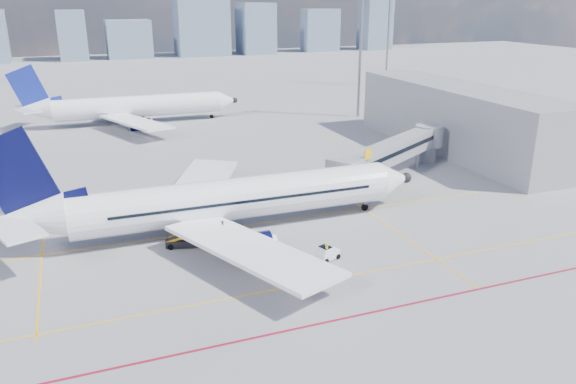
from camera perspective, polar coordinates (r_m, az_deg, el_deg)
name	(u,v)px	position (r m, az deg, el deg)	size (l,w,h in m)	color
ground	(272,257)	(52.56, -1.67, -6.57)	(420.00, 420.00, 0.00)	gray
apron_markings	(281,276)	(49.10, -0.77, -8.52)	(90.00, 35.12, 0.01)	#FFAC0D
jet_bridge	(397,150)	(75.43, 10.98, 4.17)	(23.55, 15.78, 6.30)	gray
terminal_block	(458,119)	(91.67, 16.87, 7.15)	(10.00, 42.00, 10.00)	gray
floodlight_mast_ne	(361,47)	(113.57, 7.38, 14.37)	(3.20, 0.61, 25.45)	gray
floodlight_mast_far	(388,34)	(157.24, 10.16, 15.53)	(3.20, 0.61, 25.45)	gray
distant_skyline	(82,32)	(235.11, -20.21, 15.04)	(250.92, 15.14, 25.70)	slate
main_aircraft	(219,201)	(57.37, -6.98, -0.96)	(44.24, 38.56, 12.89)	white
second_aircraft	(129,107)	(111.16, -15.81, 8.31)	(41.38, 36.05, 12.06)	white
baggage_tug	(327,253)	(51.75, 4.02, -6.21)	(2.30, 1.82, 1.42)	white
cargo_dolly	(255,252)	(51.00, -3.38, -6.13)	(3.82, 2.54, 1.93)	black
belt_loader	(188,240)	(55.25, -10.08, -4.86)	(5.79, 2.71, 2.33)	black
ramp_worker	(327,253)	(51.22, 3.98, -6.17)	(0.68, 0.45, 1.87)	yellow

